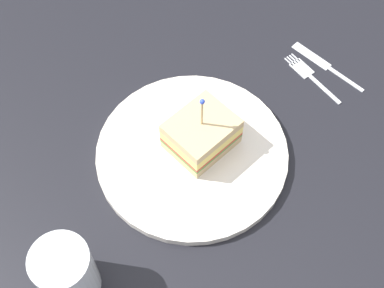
# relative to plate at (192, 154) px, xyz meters

# --- Properties ---
(ground_plane) EXTENTS (1.11, 1.11, 0.02)m
(ground_plane) POSITION_rel_plate_xyz_m (0.00, 0.00, -0.02)
(ground_plane) COLOR black
(plate) EXTENTS (0.27, 0.27, 0.01)m
(plate) POSITION_rel_plate_xyz_m (0.00, 0.00, 0.00)
(plate) COLOR silver
(plate) RESTS_ON ground_plane
(sandwich_half_center) EXTENTS (0.11, 0.10, 0.10)m
(sandwich_half_center) POSITION_rel_plate_xyz_m (0.02, -0.01, 0.03)
(sandwich_half_center) COLOR tan
(sandwich_half_center) RESTS_ON plate
(drink_glass) EXTENTS (0.07, 0.07, 0.09)m
(drink_glass) POSITION_rel_plate_xyz_m (-0.23, 0.06, 0.03)
(drink_glass) COLOR gold
(drink_glass) RESTS_ON ground_plane
(fork) EXTENTS (0.06, 0.11, 0.00)m
(fork) POSITION_rel_plate_xyz_m (0.21, -0.10, -0.00)
(fork) COLOR silver
(fork) RESTS_ON ground_plane
(knife) EXTENTS (0.05, 0.13, 0.00)m
(knife) POSITION_rel_plate_xyz_m (0.24, -0.12, -0.00)
(knife) COLOR silver
(knife) RESTS_ON ground_plane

